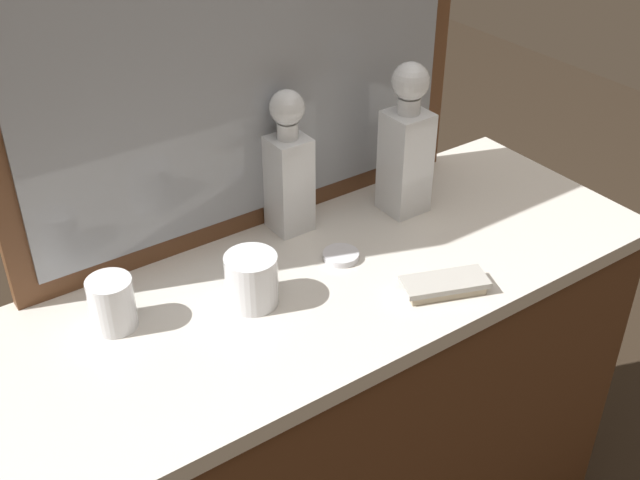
# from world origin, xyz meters

# --- Properties ---
(dresser) EXTENTS (1.27, 0.47, 0.83)m
(dresser) POSITION_xyz_m (0.00, 0.00, 0.42)
(dresser) COLOR brown
(dresser) RESTS_ON ground_plane
(dresser_mirror) EXTENTS (0.91, 0.03, 0.78)m
(dresser_mirror) POSITION_xyz_m (0.00, 0.22, 1.22)
(dresser_mirror) COLOR brown
(dresser_mirror) RESTS_ON dresser
(crystal_decanter_center) EXTENTS (0.07, 0.07, 0.28)m
(crystal_decanter_center) POSITION_xyz_m (0.05, 0.17, 0.94)
(crystal_decanter_center) COLOR white
(crystal_decanter_center) RESTS_ON dresser
(crystal_decanter_front) EXTENTS (0.08, 0.08, 0.30)m
(crystal_decanter_front) POSITION_xyz_m (0.27, 0.10, 0.95)
(crystal_decanter_front) COLOR white
(crystal_decanter_front) RESTS_ON dresser
(crystal_tumbler_rear) EXTENTS (0.09, 0.09, 0.09)m
(crystal_tumbler_rear) POSITION_xyz_m (-0.13, 0.01, 0.87)
(crystal_tumbler_rear) COLOR white
(crystal_tumbler_rear) RESTS_ON dresser
(crystal_tumbler_right) EXTENTS (0.07, 0.07, 0.09)m
(crystal_tumbler_right) POSITION_xyz_m (-0.34, 0.08, 0.87)
(crystal_tumbler_right) COLOR white
(crystal_tumbler_right) RESTS_ON dresser
(silver_brush_center) EXTENTS (0.16, 0.11, 0.02)m
(silver_brush_center) POSITION_xyz_m (0.15, -0.15, 0.84)
(silver_brush_center) COLOR #B7A88C
(silver_brush_center) RESTS_ON dresser
(porcelain_dish) EXTENTS (0.07, 0.07, 0.01)m
(porcelain_dish) POSITION_xyz_m (0.07, 0.03, 0.83)
(porcelain_dish) COLOR silver
(porcelain_dish) RESTS_ON dresser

